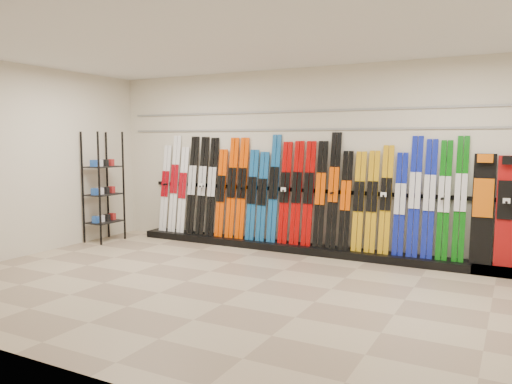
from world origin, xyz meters
The scene contains 9 objects.
floor centered at (0.00, 0.00, 0.00)m, with size 8.00×8.00×0.00m, color gray.
back_wall centered at (0.00, 2.50, 1.50)m, with size 8.00×8.00×0.00m, color beige.
left_wall centered at (-4.00, 0.00, 1.50)m, with size 5.00×5.00×0.00m, color beige.
ceiling centered at (0.00, 0.00, 3.00)m, with size 8.00×8.00×0.00m, color silver.
ski_rack_base centered at (0.22, 2.28, 0.06)m, with size 8.00×0.40×0.12m, color black.
skis centered at (-0.45, 2.35, 0.96)m, with size 5.38×0.28×1.83m.
accessory_rack centered at (-3.75, 1.46, 0.99)m, with size 0.40×0.60×1.98m, color black.
slatwall_rail_0 centered at (0.00, 2.48, 2.00)m, with size 7.60×0.02×0.03m, color gray.
slatwall_rail_1 centered at (0.00, 2.48, 2.30)m, with size 7.60×0.02×0.03m, color gray.
Camera 1 is at (2.86, -5.17, 1.83)m, focal length 35.00 mm.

